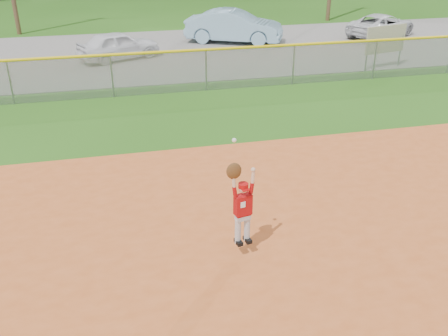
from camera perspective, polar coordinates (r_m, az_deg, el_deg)
The scene contains 8 objects.
ground at distance 9.87m, azimuth 9.51°, elevation -8.88°, with size 120.00×120.00×0.00m, color #265914.
parking_strip at distance 24.25m, azimuth -4.85°, elevation 13.10°, with size 44.00×10.00×0.03m, color slate.
car_white_a at distance 23.11m, azimuth -11.98°, elevation 13.56°, with size 1.45×3.60×1.23m, color white.
car_blue at distance 25.90m, azimuth 1.15°, elevation 15.89°, with size 1.67×4.80×1.58m, color #8BB5CF.
car_white_b at distance 28.48m, azimuth 17.59°, elevation 15.28°, with size 1.94×4.21×1.17m, color silver.
sponsor_sign at distance 22.09m, azimuth 17.98°, elevation 13.69°, with size 1.97×0.50×1.79m.
outfield_fence at distance 18.30m, azimuth -2.06°, elevation 11.49°, with size 40.06×0.10×1.55m.
ballplayer at distance 8.90m, azimuth 2.02°, elevation -4.10°, with size 0.55×0.27×2.12m.
Camera 1 is at (-3.35, -7.34, 5.68)m, focal length 40.00 mm.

